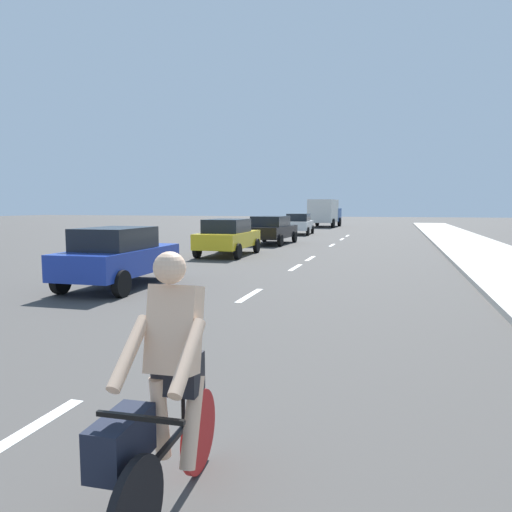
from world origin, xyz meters
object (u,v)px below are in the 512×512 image
parked_car_blue (119,255)px  delivery_truck (325,212)px  cyclist (162,398)px  parked_car_black (271,229)px  parked_car_yellow (228,236)px  parked_car_white (299,223)px

parked_car_blue → delivery_truck: (-0.08, 38.11, 0.67)m
cyclist → parked_car_black: size_ratio=0.40×
parked_car_yellow → parked_car_blue: bearing=-91.2°
cyclist → parked_car_yellow: cyclist is taller
cyclist → parked_car_white: 32.80m
cyclist → parked_car_white: bearing=-83.2°
parked_car_blue → delivery_truck: size_ratio=0.63×
parked_car_blue → parked_car_white: (-0.03, 24.30, 0.00)m
parked_car_blue → parked_car_black: size_ratio=0.88×
parked_car_black → parked_car_blue: bearing=-88.4°
parked_car_blue → parked_car_yellow: bearing=88.1°
parked_car_blue → parked_car_yellow: 8.39m
parked_car_blue → parked_car_yellow: size_ratio=0.95×
cyclist → parked_car_white: (-5.50, 32.33, 0.01)m
parked_car_white → cyclist: bearing=-83.0°
parked_car_blue → delivery_truck: bearing=88.4°
parked_car_white → delivery_truck: bearing=87.5°
parked_car_white → parked_car_yellow: bearing=-92.5°
parked_car_yellow → parked_car_white: same height
parked_car_black → parked_car_white: size_ratio=1.09×
cyclist → parked_car_yellow: size_ratio=0.43×
cyclist → delivery_truck: (-5.56, 46.14, 0.67)m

